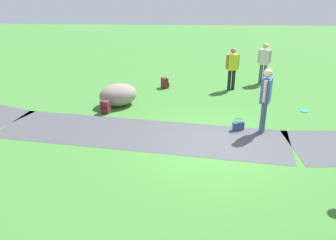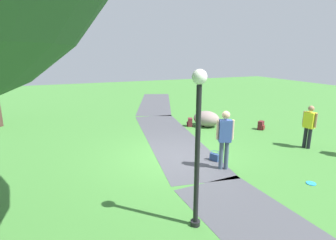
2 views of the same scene
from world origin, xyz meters
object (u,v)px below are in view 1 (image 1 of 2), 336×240
(backpack_by_boulder, at_px, (105,107))
(spare_backpack_on_lawn, at_px, (165,83))
(woman_with_handbag, at_px, (266,96))
(frisbee_on_grass, at_px, (304,111))
(man_near_boulder, at_px, (232,66))
(passerby_on_path, at_px, (264,61))
(lawn_boulder, at_px, (118,95))
(handbag_on_grass, at_px, (238,126))

(backpack_by_boulder, height_order, spare_backpack_on_lawn, same)
(woman_with_handbag, bearing_deg, spare_backpack_on_lawn, -53.70)
(spare_backpack_on_lawn, height_order, frisbee_on_grass, spare_backpack_on_lawn)
(man_near_boulder, xyz_separation_m, passerby_on_path, (-1.36, -0.87, 0.02))
(woman_with_handbag, relative_size, spare_backpack_on_lawn, 4.53)
(woman_with_handbag, height_order, backpack_by_boulder, woman_with_handbag)
(passerby_on_path, distance_m, backpack_by_boulder, 6.71)
(lawn_boulder, distance_m, frisbee_on_grass, 6.12)
(backpack_by_boulder, distance_m, spare_backpack_on_lawn, 3.28)
(backpack_by_boulder, bearing_deg, man_near_boulder, -148.03)
(lawn_boulder, relative_size, handbag_on_grass, 4.53)
(passerby_on_path, xyz_separation_m, handbag_on_grass, (1.61, 4.69, -0.80))
(woman_with_handbag, xyz_separation_m, backpack_by_boulder, (4.68, -1.23, -0.87))
(handbag_on_grass, xyz_separation_m, backpack_by_boulder, (4.04, -1.13, 0.05))
(lawn_boulder, height_order, frisbee_on_grass, lawn_boulder)
(lawn_boulder, height_order, spare_backpack_on_lawn, lawn_boulder)
(lawn_boulder, distance_m, man_near_boulder, 4.48)
(man_near_boulder, bearing_deg, backpack_by_boulder, 31.97)
(handbag_on_grass, relative_size, backpack_by_boulder, 0.89)
(lawn_boulder, xyz_separation_m, passerby_on_path, (-5.36, -2.82, 0.57))
(passerby_on_path, bearing_deg, lawn_boulder, 27.73)
(woman_with_handbag, distance_m, frisbee_on_grass, 2.62)
(woman_with_handbag, bearing_deg, backpack_by_boulder, -14.71)
(woman_with_handbag, distance_m, passerby_on_path, 4.88)
(woman_with_handbag, bearing_deg, passerby_on_path, -101.47)
(passerby_on_path, xyz_separation_m, spare_backpack_on_lawn, (3.91, 0.77, -0.74))
(woman_with_handbag, height_order, handbag_on_grass, woman_with_handbag)
(lawn_boulder, xyz_separation_m, backpack_by_boulder, (0.29, 0.73, -0.18))
(handbag_on_grass, bearing_deg, spare_backpack_on_lawn, -59.54)
(passerby_on_path, bearing_deg, frisbee_on_grass, 103.39)
(spare_backpack_on_lawn, bearing_deg, backpack_by_boulder, 57.95)
(backpack_by_boulder, bearing_deg, lawn_boulder, -111.52)
(passerby_on_path, relative_size, frisbee_on_grass, 6.46)
(passerby_on_path, relative_size, handbag_on_grass, 4.57)
(lawn_boulder, relative_size, spare_backpack_on_lawn, 4.02)
(backpack_by_boulder, bearing_deg, passerby_on_path, -147.85)
(handbag_on_grass, relative_size, frisbee_on_grass, 1.41)
(handbag_on_grass, bearing_deg, lawn_boulder, -26.47)
(woman_with_handbag, distance_m, handbag_on_grass, 1.13)
(backpack_by_boulder, xyz_separation_m, frisbee_on_grass, (-6.39, -0.45, -0.18))
(man_near_boulder, xyz_separation_m, backpack_by_boulder, (4.29, 2.68, -0.73))
(frisbee_on_grass, bearing_deg, backpack_by_boulder, 4.04)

